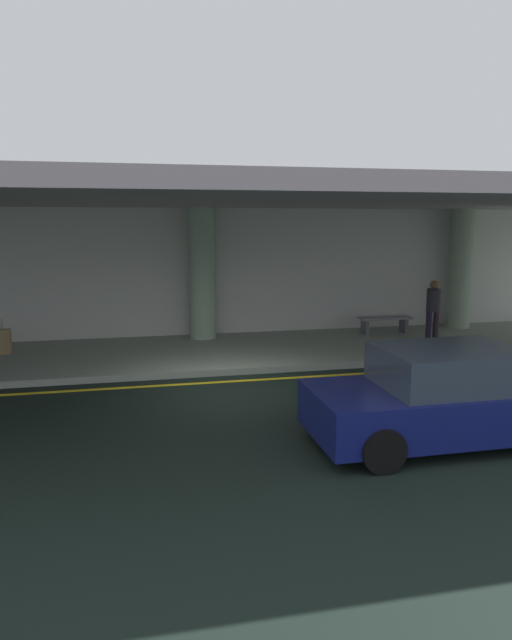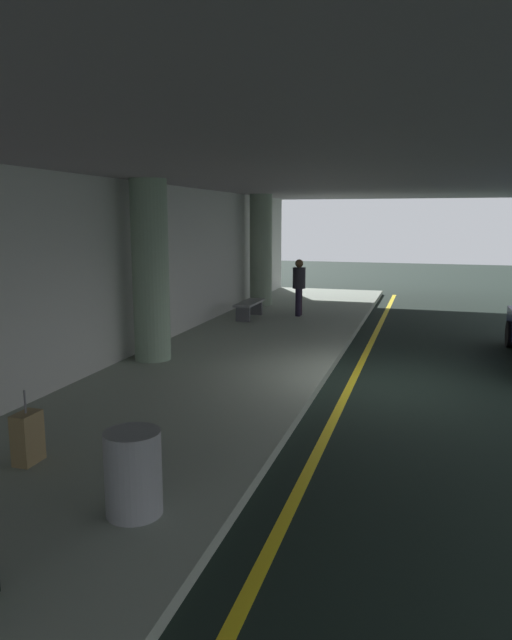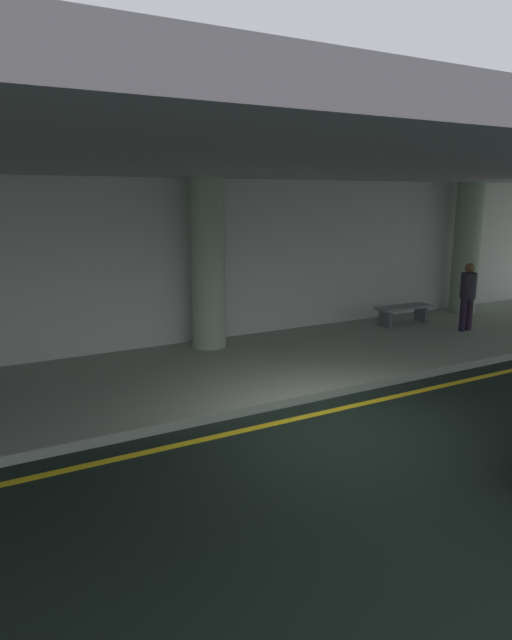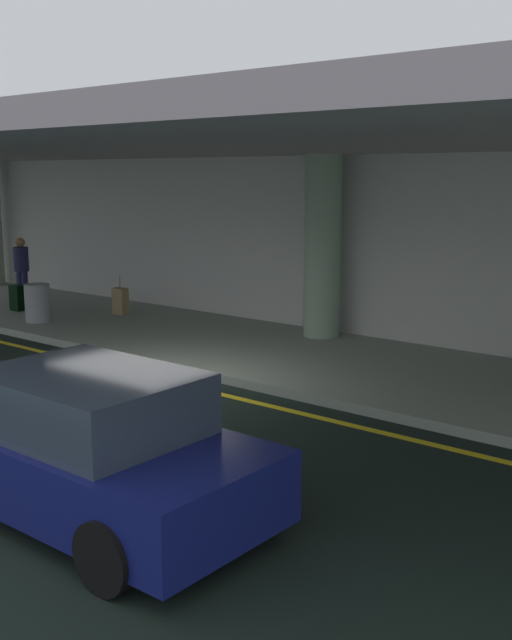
{
  "view_description": "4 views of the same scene",
  "coord_description": "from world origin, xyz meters",
  "px_view_note": "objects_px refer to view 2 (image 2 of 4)",
  "views": [
    {
      "loc": [
        -1.95,
        -11.26,
        3.4
      ],
      "look_at": [
        1.01,
        2.22,
        1.03
      ],
      "focal_mm": 32.11,
      "sensor_mm": 36.0,
      "label": 1
    },
    {
      "loc": [
        -10.62,
        -0.77,
        3.04
      ],
      "look_at": [
        -0.26,
        2.33,
        1.13
      ],
      "focal_mm": 32.63,
      "sensor_mm": 36.0,
      "label": 2
    },
    {
      "loc": [
        -4.82,
        -6.29,
        3.4
      ],
      "look_at": [
        -0.18,
        2.15,
        1.25
      ],
      "focal_mm": 31.1,
      "sensor_mm": 36.0,
      "label": 3
    },
    {
      "loc": [
        8.63,
        -8.14,
        3.4
      ],
      "look_at": [
        0.96,
        1.32,
        1.08
      ],
      "focal_mm": 42.94,
      "sensor_mm": 36.0,
      "label": 4
    }
  ],
  "objects_px": {
    "suitcase_upright_primary": "(28,438)",
    "bench_metal": "(250,306)",
    "traveler_with_luggage": "(299,284)",
    "trash_bin_steel": "(133,473)",
    "support_column_center": "(261,250)",
    "support_column_left_mid": "(151,271)"
  },
  "relations": [
    {
      "from": "bench_metal",
      "to": "traveler_with_luggage",
      "type": "bearing_deg",
      "value": -57.12
    },
    {
      "from": "trash_bin_steel",
      "to": "suitcase_upright_primary",
      "type": "bearing_deg",
      "value": 68.06
    },
    {
      "from": "support_column_left_mid",
      "to": "trash_bin_steel",
      "type": "xyz_separation_m",
      "value": [
        -5.85,
        -2.72,
        -1.4
      ]
    },
    {
      "from": "support_column_center",
      "to": "trash_bin_steel",
      "type": "distance_m",
      "value": 14.18
    },
    {
      "from": "bench_metal",
      "to": "trash_bin_steel",
      "type": "relative_size",
      "value": 1.88
    },
    {
      "from": "suitcase_upright_primary",
      "to": "bench_metal",
      "type": "bearing_deg",
      "value": -6.05
    },
    {
      "from": "traveler_with_luggage",
      "to": "support_column_center",
      "type": "bearing_deg",
      "value": -94.18
    },
    {
      "from": "support_column_left_mid",
      "to": "suitcase_upright_primary",
      "type": "xyz_separation_m",
      "value": [
        -5.12,
        -0.92,
        -1.51
      ]
    },
    {
      "from": "bench_metal",
      "to": "trash_bin_steel",
      "type": "xyz_separation_m",
      "value": [
        -11.19,
        -2.29,
        0.07
      ]
    },
    {
      "from": "trash_bin_steel",
      "to": "traveler_with_luggage",
      "type": "bearing_deg",
      "value": 4.8
    },
    {
      "from": "trash_bin_steel",
      "to": "bench_metal",
      "type": "bearing_deg",
      "value": 11.57
    },
    {
      "from": "suitcase_upright_primary",
      "to": "bench_metal",
      "type": "relative_size",
      "value": 0.56
    },
    {
      "from": "suitcase_upright_primary",
      "to": "bench_metal",
      "type": "height_order",
      "value": "suitcase_upright_primary"
    },
    {
      "from": "traveler_with_luggage",
      "to": "trash_bin_steel",
      "type": "bearing_deg",
      "value": 47.5
    },
    {
      "from": "traveler_with_luggage",
      "to": "support_column_left_mid",
      "type": "bearing_deg",
      "value": 27.21
    },
    {
      "from": "suitcase_upright_primary",
      "to": "trash_bin_steel",
      "type": "bearing_deg",
      "value": -120.68
    },
    {
      "from": "bench_metal",
      "to": "trash_bin_steel",
      "type": "height_order",
      "value": "trash_bin_steel"
    },
    {
      "from": "support_column_center",
      "to": "traveler_with_luggage",
      "type": "relative_size",
      "value": 2.17
    },
    {
      "from": "suitcase_upright_primary",
      "to": "bench_metal",
      "type": "distance_m",
      "value": 10.48
    },
    {
      "from": "support_column_left_mid",
      "to": "trash_bin_steel",
      "type": "bearing_deg",
      "value": -155.06
    },
    {
      "from": "support_column_center",
      "to": "bench_metal",
      "type": "height_order",
      "value": "support_column_center"
    },
    {
      "from": "suitcase_upright_primary",
      "to": "traveler_with_luggage",
      "type": "bearing_deg",
      "value": -12.74
    }
  ]
}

